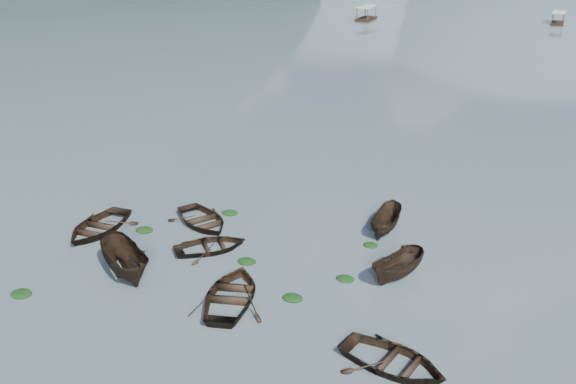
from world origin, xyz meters
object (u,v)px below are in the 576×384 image
at_px(pontoon_left, 366,20).
at_px(rowboat_0, 98,231).
at_px(rowboat_3, 233,300).
at_px(pontoon_centre, 557,24).

bearing_deg(pontoon_left, rowboat_0, -83.12).
distance_m(rowboat_3, pontoon_centre, 103.01).
relative_size(rowboat_0, rowboat_3, 0.99).
relative_size(pontoon_left, pontoon_centre, 1.18).
bearing_deg(pontoon_left, pontoon_centre, 15.10).
xyz_separation_m(pontoon_left, pontoon_centre, (32.43, 9.68, 0.00)).
height_order(pontoon_left, pontoon_centre, pontoon_left).
distance_m(pontoon_left, pontoon_centre, 33.84).
height_order(rowboat_3, pontoon_centre, pontoon_centre).
distance_m(rowboat_0, rowboat_3, 11.56).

